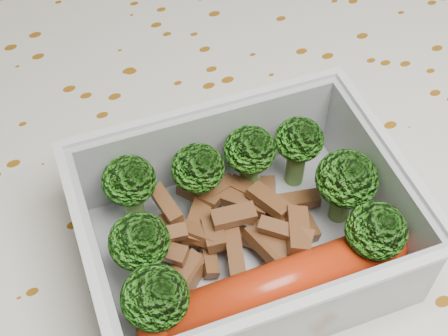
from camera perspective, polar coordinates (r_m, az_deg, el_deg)
name	(u,v)px	position (r m, az deg, el deg)	size (l,w,h in m)	color
dining_table	(211,262)	(0.47, -1.17, -8.62)	(1.40, 0.90, 0.75)	brown
tablecloth	(210,226)	(0.43, -1.28, -5.28)	(1.46, 0.96, 0.19)	beige
lunch_container	(245,234)	(0.36, 1.94, -6.09)	(0.19, 0.16, 0.06)	#B8BCC2
broccoli_florets	(242,203)	(0.35, 1.63, -3.22)	(0.16, 0.12, 0.05)	#608C3F
meat_pile	(235,228)	(0.36, 1.02, -5.49)	(0.11, 0.08, 0.03)	brown
sausage	(278,286)	(0.34, 4.93, -10.69)	(0.16, 0.04, 0.03)	#B3290C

